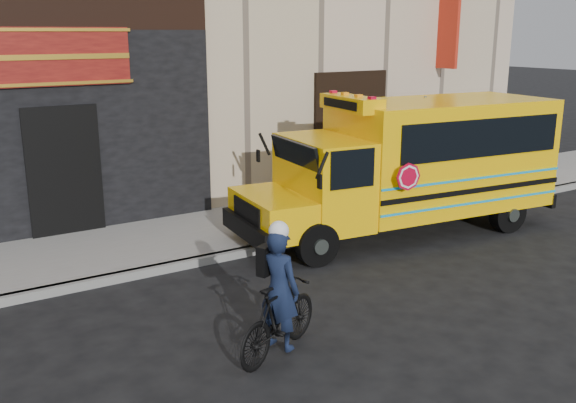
{
  "coord_description": "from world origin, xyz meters",
  "views": [
    {
      "loc": [
        -6.08,
        -7.56,
        4.11
      ],
      "look_at": [
        -0.15,
        1.85,
        1.16
      ],
      "focal_mm": 40.0,
      "sensor_mm": 36.0,
      "label": 1
    }
  ],
  "objects_px": {
    "bicycle": "(279,318)",
    "sign_pole": "(423,152)",
    "school_bus": "(415,161)",
    "cyclist": "(279,293)"
  },
  "relations": [
    {
      "from": "sign_pole",
      "to": "bicycle",
      "type": "height_order",
      "value": "sign_pole"
    },
    {
      "from": "school_bus",
      "to": "cyclist",
      "type": "bearing_deg",
      "value": -149.61
    },
    {
      "from": "school_bus",
      "to": "sign_pole",
      "type": "height_order",
      "value": "school_bus"
    },
    {
      "from": "sign_pole",
      "to": "cyclist",
      "type": "xyz_separation_m",
      "value": [
        -5.91,
        -3.56,
        -0.72
      ]
    },
    {
      "from": "bicycle",
      "to": "school_bus",
      "type": "bearing_deg",
      "value": -84.11
    },
    {
      "from": "school_bus",
      "to": "sign_pole",
      "type": "bearing_deg",
      "value": 35.56
    },
    {
      "from": "bicycle",
      "to": "cyclist",
      "type": "relative_size",
      "value": 1.03
    },
    {
      "from": "bicycle",
      "to": "cyclist",
      "type": "distance_m",
      "value": 0.33
    },
    {
      "from": "bicycle",
      "to": "sign_pole",
      "type": "bearing_deg",
      "value": -83.49
    },
    {
      "from": "sign_pole",
      "to": "bicycle",
      "type": "distance_m",
      "value": 7.06
    }
  ]
}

